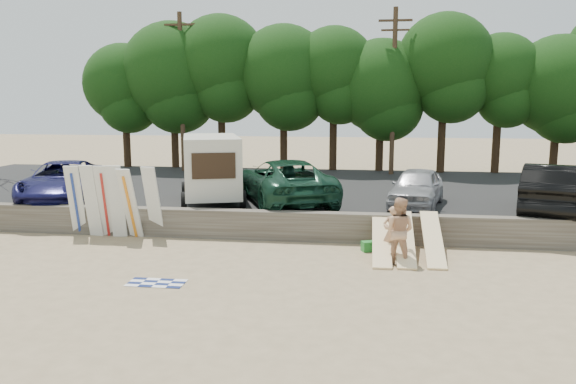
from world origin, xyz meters
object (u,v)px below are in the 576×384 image
object	(u,v)px
beachgoer_a	(392,231)
cooler	(368,246)
car_0	(63,181)
box_trailer	(211,166)
beachgoer_b	(399,231)
car_2	(417,187)
car_3	(552,189)
car_1	(285,181)

from	to	relation	value
beachgoer_a	cooler	xyz separation A→B (m)	(-0.72, 0.52, -0.63)
car_0	cooler	size ratio (longest dim) A/B	15.15
box_trailer	cooler	size ratio (longest dim) A/B	12.15
beachgoer_b	car_2	bearing A→B (deg)	-80.59
box_trailer	beachgoer_a	xyz separation A→B (m)	(6.91, -4.48, -1.40)
box_trailer	car_3	xyz separation A→B (m)	(12.72, -0.43, -0.59)
car_0	car_3	bearing A→B (deg)	-16.36
car_2	car_0	bearing A→B (deg)	-164.13
car_1	car_2	world-z (taller)	car_1
car_1	car_3	distance (m)	9.86
car_1	beachgoer_b	size ratio (longest dim) A/B	3.22
car_3	beachgoer_a	distance (m)	7.13
car_3	box_trailer	bearing A→B (deg)	16.69
car_0	car_1	distance (m)	9.06
car_0	car_1	bearing A→B (deg)	-11.56
car_1	beachgoer_a	bearing A→B (deg)	106.82
box_trailer	car_1	xyz separation A→B (m)	(2.89, 0.38, -0.61)
cooler	box_trailer	bearing A→B (deg)	125.30
car_0	cooler	xyz separation A→B (m)	(12.33, -3.64, -1.34)
car_2	beachgoer_b	xyz separation A→B (m)	(-0.97, -5.55, -0.46)
car_1	box_trailer	bearing A→B (deg)	-15.22
car_1	cooler	xyz separation A→B (m)	(3.30, -4.35, -1.42)
car_2	car_1	bearing A→B (deg)	-166.98
box_trailer	car_3	size ratio (longest dim) A/B	0.84
cooler	car_3	bearing A→B (deg)	6.37
car_1	beachgoer_b	xyz separation A→B (m)	(4.16, -5.55, -0.60)
box_trailer	car_2	bearing A→B (deg)	-15.28
car_3	cooler	xyz separation A→B (m)	(-6.54, -3.54, -1.44)
cooler	car_2	bearing A→B (deg)	44.98
car_2	beachgoer_a	size ratio (longest dim) A/B	2.75
car_1	car_2	bearing A→B (deg)	157.28
car_2	box_trailer	bearing A→B (deg)	-164.27
box_trailer	car_3	distance (m)	12.74
car_3	beachgoer_b	bearing A→B (deg)	58.53
beachgoer_a	beachgoer_b	bearing A→B (deg)	87.59
box_trailer	car_1	distance (m)	2.98
car_0	cooler	world-z (taller)	car_0
beachgoer_a	cooler	world-z (taller)	beachgoer_a
cooler	car_1	bearing A→B (deg)	105.13
beachgoer_b	cooler	world-z (taller)	beachgoer_b
car_1	cooler	bearing A→B (deg)	104.43
beachgoer_a	beachgoer_b	world-z (taller)	beachgoer_b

